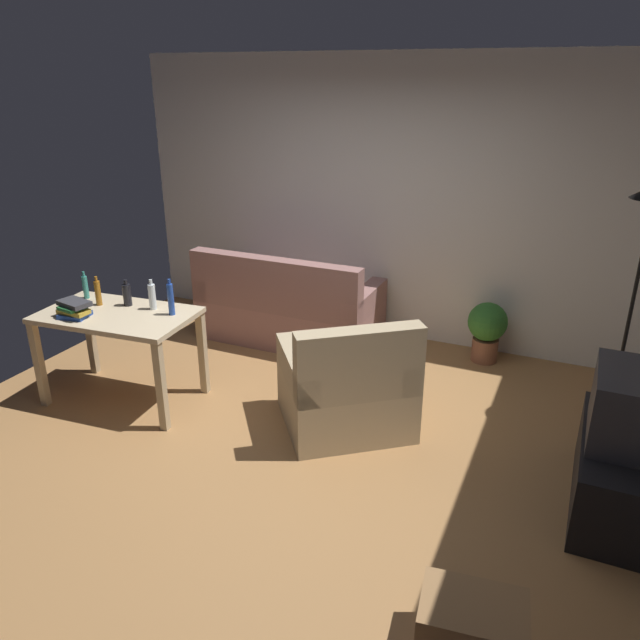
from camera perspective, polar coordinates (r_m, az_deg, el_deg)
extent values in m
cube|color=#9E7042|center=(4.67, -3.70, -10.61)|extent=(5.20, 4.40, 0.02)
cube|color=silver|center=(6.07, 5.84, 10.96)|extent=(5.20, 0.10, 2.70)
cube|color=#996B66|center=(6.19, -2.76, 0.14)|extent=(1.75, 0.84, 0.40)
cube|color=#8C625D|center=(5.74, -4.37, 3.24)|extent=(1.75, 0.16, 0.52)
cube|color=#926661|center=(5.78, 4.23, 1.78)|extent=(0.16, 0.84, 0.22)
cube|color=#926661|center=(6.46, -9.12, 3.77)|extent=(0.16, 0.84, 0.22)
cube|color=black|center=(4.25, 25.80, -12.70)|extent=(0.44, 1.10, 0.48)
cube|color=#2D2D33|center=(4.02, 26.88, -7.26)|extent=(0.40, 0.60, 0.44)
cylinder|color=black|center=(5.37, 25.42, -7.94)|extent=(0.26, 0.26, 0.03)
cylinder|color=black|center=(5.03, 27.00, 0.57)|extent=(0.03, 0.03, 1.68)
cube|color=#C6B28E|center=(5.06, -18.45, 0.43)|extent=(1.26, 0.80, 0.04)
cube|color=tan|center=(5.35, -24.75, -3.80)|extent=(0.07, 0.07, 0.72)
cube|color=tan|center=(4.68, -14.63, -6.05)|extent=(0.07, 0.07, 0.72)
cube|color=tan|center=(5.76, -20.64, -1.34)|extent=(0.07, 0.07, 0.72)
cube|color=tan|center=(5.14, -10.89, -3.04)|extent=(0.07, 0.07, 0.72)
cylinder|color=brown|center=(5.91, 15.11, -2.68)|extent=(0.24, 0.24, 0.22)
sphere|color=#2D6B28|center=(5.80, 15.39, -0.17)|extent=(0.36, 0.36, 0.36)
cube|color=tan|center=(4.69, 2.35, -7.43)|extent=(1.23, 1.21, 0.40)
cube|color=tan|center=(4.19, 3.70, -4.17)|extent=(0.81, 0.68, 0.52)
cube|color=tan|center=(4.65, 6.81, -3.54)|extent=(0.64, 0.76, 0.22)
cube|color=tan|center=(4.47, -2.18, -4.52)|extent=(0.64, 0.76, 0.22)
cube|color=olive|center=(3.20, 13.96, -26.22)|extent=(0.52, 0.40, 0.30)
cylinder|color=teal|center=(5.44, -21.06, 2.87)|extent=(0.04, 0.04, 0.19)
cylinder|color=teal|center=(5.41, -21.22, 4.03)|extent=(0.02, 0.02, 0.04)
cylinder|color=#9E6019|center=(5.24, -20.02, 2.37)|extent=(0.05, 0.05, 0.20)
cylinder|color=#9E6019|center=(5.20, -20.20, 3.62)|extent=(0.02, 0.02, 0.04)
cylinder|color=black|center=(5.16, -17.57, 2.24)|extent=(0.07, 0.07, 0.18)
cylinder|color=black|center=(5.12, -17.71, 3.38)|extent=(0.03, 0.03, 0.04)
cylinder|color=silver|center=(5.01, -15.40, 2.10)|extent=(0.06, 0.06, 0.21)
cylinder|color=silver|center=(4.98, -15.54, 3.43)|extent=(0.03, 0.03, 0.04)
cylinder|color=#2347A3|center=(4.85, -13.76, 1.88)|extent=(0.05, 0.05, 0.25)
cylinder|color=#2347A3|center=(4.81, -13.91, 3.50)|extent=(0.02, 0.02, 0.04)
cube|color=navy|center=(5.07, -21.93, 0.44)|extent=(0.24, 0.21, 0.03)
cube|color=#B7932D|center=(5.05, -22.02, 0.75)|extent=(0.24, 0.13, 0.03)
cube|color=#236B33|center=(5.05, -22.13, 1.08)|extent=(0.19, 0.18, 0.03)
cube|color=#333338|center=(5.04, -21.97, 1.47)|extent=(0.27, 0.20, 0.04)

